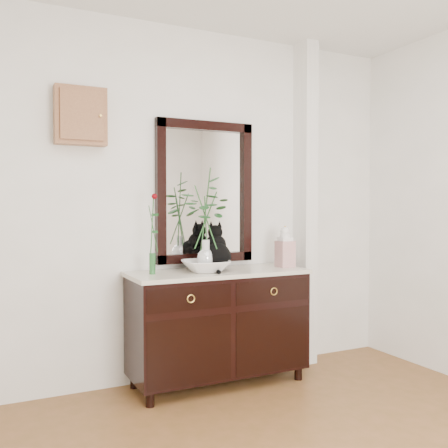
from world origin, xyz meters
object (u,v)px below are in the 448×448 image
ginger_jar (285,246)px  cat (217,247)px  lotus_bowl (206,266)px  sideboard (218,321)px

ginger_jar → cat: bearing=174.5°
cat → lotus_bowl: size_ratio=1.00×
ginger_jar → lotus_bowl: bearing=179.4°
lotus_bowl → sideboard: bearing=10.9°
sideboard → cat: 0.55m
sideboard → ginger_jar: ginger_jar is taller
lotus_bowl → ginger_jar: (0.68, -0.01, 0.12)m
sideboard → ginger_jar: size_ratio=4.06×
cat → lotus_bowl: bearing=-141.1°
cat → lotus_bowl: 0.18m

